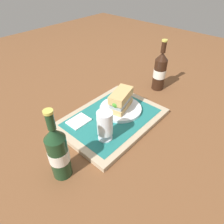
# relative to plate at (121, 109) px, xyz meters

# --- Properties ---
(ground_plane) EXTENTS (3.00, 3.00, 0.00)m
(ground_plane) POSITION_rel_plate_xyz_m (0.07, 0.01, -0.03)
(ground_plane) COLOR brown
(tray) EXTENTS (0.44, 0.32, 0.02)m
(tray) POSITION_rel_plate_xyz_m (0.07, 0.01, -0.02)
(tray) COLOR tan
(tray) RESTS_ON ground_plane
(placemat) EXTENTS (0.38, 0.27, 0.00)m
(placemat) POSITION_rel_plate_xyz_m (0.07, 0.01, -0.01)
(placemat) COLOR #1E6B66
(placemat) RESTS_ON tray
(plate) EXTENTS (0.19, 0.19, 0.01)m
(plate) POSITION_rel_plate_xyz_m (0.00, 0.00, 0.00)
(plate) COLOR white
(plate) RESTS_ON placemat
(sandwich) EXTENTS (0.14, 0.10, 0.08)m
(sandwich) POSITION_rel_plate_xyz_m (0.00, 0.00, 0.05)
(sandwich) COLOR tan
(sandwich) RESTS_ON plate
(beer_glass) EXTENTS (0.06, 0.06, 0.12)m
(beer_glass) POSITION_rel_plate_xyz_m (0.18, 0.07, 0.06)
(beer_glass) COLOR silver
(beer_glass) RESTS_ON placemat
(napkin_folded) EXTENTS (0.09, 0.07, 0.01)m
(napkin_folded) POSITION_rel_plate_xyz_m (0.18, -0.08, -0.00)
(napkin_folded) COLOR white
(napkin_folded) RESTS_ON placemat
(beer_bottle) EXTENTS (0.07, 0.07, 0.27)m
(beer_bottle) POSITION_rel_plate_xyz_m (0.38, 0.06, 0.08)
(beer_bottle) COLOR #19381E
(beer_bottle) RESTS_ON ground_plane
(second_bottle) EXTENTS (0.07, 0.07, 0.27)m
(second_bottle) POSITION_rel_plate_xyz_m (-0.31, 0.01, 0.08)
(second_bottle) COLOR black
(second_bottle) RESTS_ON ground_plane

